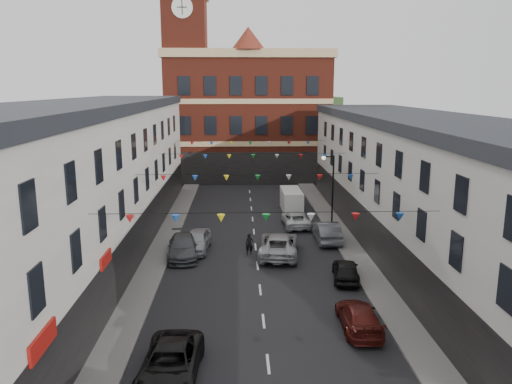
{
  "coord_description": "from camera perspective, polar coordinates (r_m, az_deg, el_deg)",
  "views": [
    {
      "loc": [
        -1.19,
        -27.36,
        11.64
      ],
      "look_at": [
        0.06,
        8.7,
        4.03
      ],
      "focal_mm": 35.0,
      "sensor_mm": 36.0,
      "label": 1
    }
  ],
  "objects": [
    {
      "name": "clock_tower",
      "position": [
        62.76,
        -8.02,
        14.8
      ],
      "size": [
        5.6,
        5.6,
        30.0
      ],
      "color": "maroon",
      "rests_on": "ground"
    },
    {
      "name": "pavement_right",
      "position": [
        32.58,
        12.7,
        -9.19
      ],
      "size": [
        1.8,
        64.0,
        0.15
      ],
      "primitive_type": "cube",
      "color": "#605E5B",
      "rests_on": "ground"
    },
    {
      "name": "car_right_c",
      "position": [
        25.6,
        11.68,
        -13.8
      ],
      "size": [
        1.89,
        4.46,
        1.28
      ],
      "primitive_type": "imported",
      "rotation": [
        0.0,
        0.0,
        3.12
      ],
      "color": "#4E130F",
      "rests_on": "ground"
    },
    {
      "name": "car_left_d",
      "position": [
        35.31,
        -8.36,
        -6.22
      ],
      "size": [
        2.42,
        5.16,
        1.46
      ],
      "primitive_type": "imported",
      "rotation": [
        0.0,
        0.0,
        0.08
      ],
      "color": "#42454A",
      "rests_on": "ground"
    },
    {
      "name": "pedestrian",
      "position": [
        35.36,
        -0.76,
        -5.99
      ],
      "size": [
        0.56,
        0.37,
        1.54
      ],
      "primitive_type": "imported",
      "rotation": [
        0.0,
        0.0,
        0.0
      ],
      "color": "black",
      "rests_on": "ground"
    },
    {
      "name": "terrace_left",
      "position": [
        30.92,
        -21.97,
        -0.71
      ],
      "size": [
        8.4,
        56.0,
        10.7
      ],
      "color": "beige",
      "rests_on": "ground"
    },
    {
      "name": "terrace_right",
      "position": [
        31.92,
        22.05,
        -1.26
      ],
      "size": [
        8.4,
        56.0,
        9.7
      ],
      "color": "beige",
      "rests_on": "ground"
    },
    {
      "name": "distant_hill",
      "position": [
        89.65,
        -3.81,
        7.63
      ],
      "size": [
        40.0,
        14.0,
        10.0
      ],
      "primitive_type": "cube",
      "color": "#2D4922",
      "rests_on": "ground"
    },
    {
      "name": "ground",
      "position": [
        29.76,
        0.48,
        -11.12
      ],
      "size": [
        160.0,
        160.0,
        0.0
      ],
      "primitive_type": "plane",
      "color": "black",
      "rests_on": "ground"
    },
    {
      "name": "white_van",
      "position": [
        47.76,
        4.06,
        -0.96
      ],
      "size": [
        1.85,
        4.66,
        2.05
      ],
      "primitive_type": "cube",
      "rotation": [
        0.0,
        0.0,
        0.01
      ],
      "color": "silver",
      "rests_on": "ground"
    },
    {
      "name": "civic_building",
      "position": [
        65.41,
        -0.95,
        8.83
      ],
      "size": [
        20.6,
        13.3,
        18.5
      ],
      "color": "maroon",
      "rests_on": "ground"
    },
    {
      "name": "moving_car",
      "position": [
        35.25,
        2.63,
        -6.01
      ],
      "size": [
        3.34,
        6.04,
        1.6
      ],
      "primitive_type": "imported",
      "rotation": [
        0.0,
        0.0,
        3.02
      ],
      "color": "#A0A2A6",
      "rests_on": "ground"
    },
    {
      "name": "car_right_e",
      "position": [
        38.77,
        8.06,
        -4.47
      ],
      "size": [
        1.68,
        4.78,
        1.57
      ],
      "primitive_type": "imported",
      "rotation": [
        0.0,
        0.0,
        3.15
      ],
      "color": "#505458",
      "rests_on": "ground"
    },
    {
      "name": "street_lamp",
      "position": [
        42.79,
        8.47,
        1.36
      ],
      "size": [
        1.1,
        0.36,
        6.0
      ],
      "color": "black",
      "rests_on": "ground"
    },
    {
      "name": "car_right_f",
      "position": [
        42.56,
        4.55,
        -3.12
      ],
      "size": [
        2.27,
        4.64,
        1.27
      ],
      "primitive_type": "imported",
      "rotation": [
        0.0,
        0.0,
        3.18
      ],
      "color": "silver",
      "rests_on": "ground"
    },
    {
      "name": "car_left_e",
      "position": [
        36.47,
        -6.79,
        -5.55
      ],
      "size": [
        2.17,
        4.56,
        1.51
      ],
      "primitive_type": "imported",
      "rotation": [
        0.0,
        0.0,
        -0.09
      ],
      "color": "#9A9CA2",
      "rests_on": "ground"
    },
    {
      "name": "car_right_d",
      "position": [
        31.42,
        10.23,
        -8.76
      ],
      "size": [
        2.05,
        4.0,
        1.3
      ],
      "primitive_type": "imported",
      "rotation": [
        0.0,
        0.0,
        3.0
      ],
      "color": "black",
      "rests_on": "ground"
    },
    {
      "name": "car_left_c",
      "position": [
        21.57,
        -9.77,
        -18.77
      ],
      "size": [
        2.53,
        5.12,
        1.4
      ],
      "primitive_type": "imported",
      "rotation": [
        0.0,
        0.0,
        -0.04
      ],
      "color": "black",
      "rests_on": "ground"
    },
    {
      "name": "pavement_left",
      "position": [
        32.07,
        -12.27,
        -9.52
      ],
      "size": [
        1.8,
        64.0,
        0.15
      ],
      "primitive_type": "cube",
      "color": "#605E5B",
      "rests_on": "ground"
    }
  ]
}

